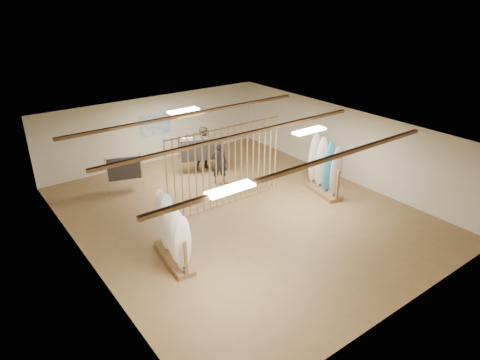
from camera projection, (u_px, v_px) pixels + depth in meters
floor at (240, 213)px, 14.31m from camera, size 12.00×12.00×0.00m
ceiling at (240, 133)px, 13.15m from camera, size 12.00×12.00×0.00m
wall_back at (156, 129)px, 18.12m from camera, size 12.00×0.00×12.00m
wall_front at (403, 262)px, 9.34m from camera, size 12.00×0.00×12.00m
wall_left at (85, 221)px, 11.01m from camera, size 0.00×12.00×12.00m
wall_right at (344, 143)px, 16.45m from camera, size 0.00×12.00×12.00m
ceiling_slats at (240, 135)px, 13.19m from camera, size 9.50×6.12×0.10m
light_panels at (240, 135)px, 13.18m from camera, size 1.20×0.35×0.06m
bamboo_partition at (226, 167)px, 14.32m from camera, size 4.45×0.05×2.78m
poster at (156, 125)px, 18.02m from camera, size 1.40×0.03×0.90m
rack_left at (173, 240)px, 11.58m from camera, size 0.76×1.98×1.84m
rack_right at (324, 176)px, 15.41m from camera, size 0.91×1.82×2.02m
clothing_rack_a at (124, 169)px, 15.52m from camera, size 1.21×0.65×1.34m
clothing_rack_b at (198, 149)px, 16.99m from camera, size 1.39×0.84×1.56m
shopper_a at (219, 160)px, 16.11m from camera, size 0.82×0.72×1.88m
shopper_b at (205, 146)px, 17.29m from camera, size 1.13×0.97×2.06m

